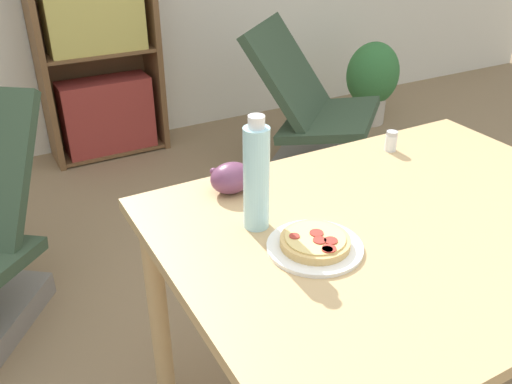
# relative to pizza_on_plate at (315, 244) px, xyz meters

# --- Properties ---
(dining_table) EXTENTS (1.26, 0.94, 0.77)m
(dining_table) POSITION_rel_pizza_on_plate_xyz_m (0.29, -0.01, -0.11)
(dining_table) COLOR tan
(dining_table) RESTS_ON ground_plane
(pizza_on_plate) EXTENTS (0.23, 0.23, 0.04)m
(pizza_on_plate) POSITION_rel_pizza_on_plate_xyz_m (0.00, 0.00, 0.00)
(pizza_on_plate) COLOR white
(pizza_on_plate) RESTS_ON dining_table
(grape_bunch) EXTENTS (0.12, 0.10, 0.09)m
(grape_bunch) POSITION_rel_pizza_on_plate_xyz_m (-0.05, 0.35, 0.03)
(grape_bunch) COLOR #6B3856
(grape_bunch) RESTS_ON dining_table
(drink_bottle) EXTENTS (0.07, 0.07, 0.30)m
(drink_bottle) POSITION_rel_pizza_on_plate_xyz_m (-0.07, 0.16, 0.13)
(drink_bottle) COLOR #A3DBEA
(drink_bottle) RESTS_ON dining_table
(salt_shaker) EXTENTS (0.04, 0.04, 0.07)m
(salt_shaker) POSITION_rel_pizza_on_plate_xyz_m (0.54, 0.35, 0.02)
(salt_shaker) COLOR white
(salt_shaker) RESTS_ON dining_table
(lounge_chair_far) EXTENTS (0.93, 0.99, 0.88)m
(lounge_chair_far) POSITION_rel_pizza_on_plate_xyz_m (1.12, 1.62, -0.50)
(lounge_chair_far) COLOR slate
(lounge_chair_far) RESTS_ON ground_plane
(bookshelf) EXTENTS (0.72, 0.31, 1.33)m
(bookshelf) POSITION_rel_pizza_on_plate_xyz_m (0.11, 2.50, -0.18)
(bookshelf) COLOR brown
(bookshelf) RESTS_ON ground_plane
(potted_plant_floor) EXTENTS (0.40, 0.34, 0.60)m
(potted_plant_floor) POSITION_rel_pizza_on_plate_xyz_m (1.95, 2.09, -0.46)
(potted_plant_floor) COLOR #BCB2A3
(potted_plant_floor) RESTS_ON ground_plane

